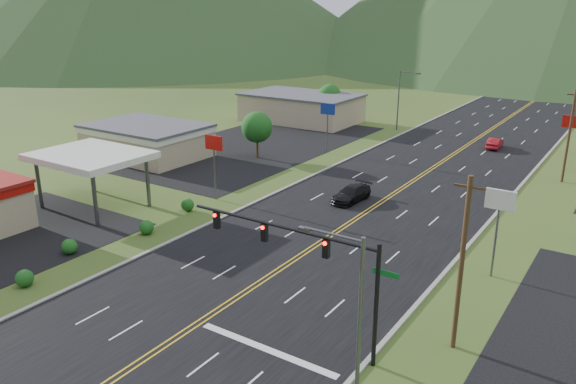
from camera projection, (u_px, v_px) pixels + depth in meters
The scene contains 16 objects.
traffic_signal at pixel (309, 256), 30.19m from camera, with size 13.10×0.43×7.00m.
streetlight_east at pixel (353, 316), 24.62m from camera, with size 3.28×0.25×9.00m.
streetlight_west at pixel (401, 96), 84.06m from camera, with size 3.28×0.25×9.00m.
gas_canopy at pixel (91, 157), 51.58m from camera, with size 10.00×8.00×5.30m.
building_west_mid at pixel (147, 139), 70.29m from camera, with size 14.40×10.40×4.10m.
building_west_far at pixel (301, 107), 91.95m from camera, with size 18.40×11.40×4.50m.
pole_sign_west_a at pixel (214, 149), 53.66m from camera, with size 2.00×0.18×6.40m.
pole_sign_west_b at pixel (328, 114), 71.07m from camera, with size 2.00×0.18×6.40m.
pole_sign_east_a at pixel (499, 209), 37.95m from camera, with size 2.00×0.18×6.40m.
pole_sign_east_b at pixel (571, 127), 63.28m from camera, with size 2.00×0.18×6.40m.
tree_west_a at pixel (257, 127), 69.04m from camera, with size 3.84×3.84×5.82m.
tree_west_b at pixel (329, 96), 93.03m from camera, with size 3.84×3.84×5.82m.
utility_pole_a at pixel (462, 263), 29.76m from camera, with size 1.60×0.28×10.00m.
utility_pole_b at pixel (569, 135), 59.04m from camera, with size 1.60×0.28×10.00m.
car_dark_mid at pixel (351, 194), 54.42m from camera, with size 2.06×5.06×1.47m, color black.
car_red_far at pixel (495, 143), 74.58m from camera, with size 1.48×4.25×1.40m, color maroon.
Camera 1 is at (20.72, -9.63, 18.14)m, focal length 35.00 mm.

